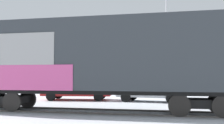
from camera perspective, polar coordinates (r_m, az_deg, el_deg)
name	(u,v)px	position (r m, az deg, el deg)	size (l,w,h in m)	color
ground_plane	(88,112)	(12.88, -5.16, -10.38)	(260.00, 260.00, 0.00)	silver
track	(135,112)	(12.42, 4.89, -10.48)	(60.02, 3.86, 0.08)	#4C4742
freight_car	(95,57)	(12.72, -3.68, 0.96)	(13.31, 3.28, 4.43)	#33383D
flagpole	(168,22)	(23.05, 11.72, 8.19)	(1.07, 1.02, 9.97)	silver
hillside	(148,61)	(73.31, 7.56, 0.19)	(138.52, 32.64, 16.20)	silver
parked_car_red	(77,88)	(19.22, -7.35, -5.40)	(4.89, 2.39, 1.68)	#B21E1E
parked_car_silver	(150,88)	(17.90, 7.97, -5.51)	(4.42, 2.41, 1.68)	#B7BABF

